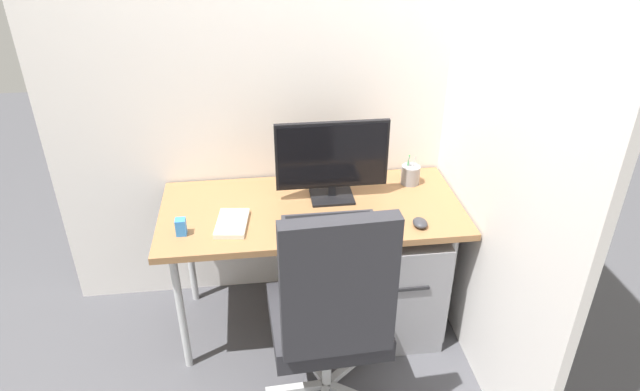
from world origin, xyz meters
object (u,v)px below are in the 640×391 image
office_chair (331,313)px  desk_clamp_accessory (181,227)px  monitor (332,159)px  notebook (232,223)px  mouse (420,223)px  pen_holder (410,174)px  filing_cabinet (391,273)px  keyboard (330,224)px

office_chair → desk_clamp_accessory: size_ratio=14.20×
office_chair → monitor: 0.78m
monitor → notebook: (-0.49, -0.20, -0.20)m
mouse → notebook: size_ratio=0.38×
pen_holder → mouse: bearing=-98.6°
monitor → desk_clamp_accessory: monitor is taller
mouse → notebook: bearing=169.5°
mouse → pen_holder: (0.06, 0.41, 0.03)m
pen_holder → notebook: 0.96m
filing_cabinet → pen_holder: pen_holder is taller
monitor → keyboard: size_ratio=1.26×
filing_cabinet → monitor: (-0.30, 0.13, 0.62)m
monitor → desk_clamp_accessory: (-0.71, -0.24, -0.17)m
mouse → desk_clamp_accessory: desk_clamp_accessory is taller
keyboard → desk_clamp_accessory: size_ratio=5.55×
filing_cabinet → keyboard: 0.56m
filing_cabinet → notebook: 0.89m
mouse → pen_holder: size_ratio=0.54×
office_chair → desk_clamp_accessory: office_chair is taller
notebook → monitor: bearing=29.5°
mouse → notebook: (-0.85, 0.11, -0.01)m
monitor → pen_holder: monitor is taller
office_chair → monitor: (0.10, 0.69, 0.35)m
filing_cabinet → keyboard: size_ratio=1.44×
office_chair → keyboard: size_ratio=2.56×
keyboard → mouse: bearing=-7.0°
monitor → mouse: monitor is taller
pen_holder → filing_cabinet: bearing=-119.4°
monitor → desk_clamp_accessory: 0.77m
notebook → office_chair: bearing=-44.4°
filing_cabinet → notebook: size_ratio=2.76×
office_chair → pen_holder: office_chair is taller
filing_cabinet → pen_holder: size_ratio=3.91×
office_chair → filing_cabinet: office_chair is taller
keyboard → pen_holder: pen_holder is taller
keyboard → mouse: size_ratio=5.04×
office_chair → keyboard: 0.46m
mouse → pen_holder: bearing=78.4°
monitor → mouse: 0.52m
filing_cabinet → mouse: (0.07, -0.18, 0.42)m
keyboard → desk_clamp_accessory: 0.67m
office_chair → pen_holder: (0.52, 0.79, 0.18)m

